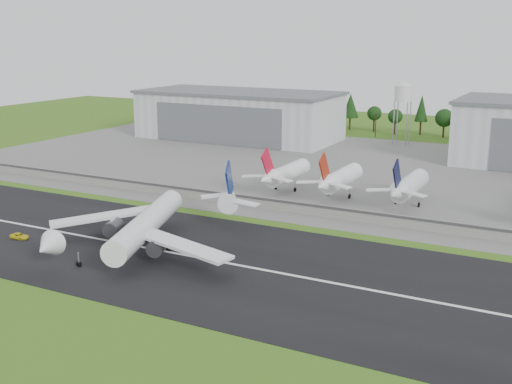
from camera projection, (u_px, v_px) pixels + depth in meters
The scene contains 14 objects.
ground at pixel (189, 275), 137.06m from camera, with size 600.00×600.00×0.00m, color #416C19.
runway at pixel (213, 261), 145.63m from camera, with size 320.00×60.00×0.10m, color black.
runway_centerline at pixel (213, 260), 145.62m from camera, with size 220.00×1.00×0.02m, color white.
apron at pixel (367, 171), 240.10m from camera, with size 320.00×150.00×0.10m, color slate.
blast_fence at pixel (295, 207), 183.84m from camera, with size 240.00×0.61×3.50m.
hangar_west at pixel (239, 115), 312.07m from camera, with size 97.00×44.00×23.20m.
water_tower at pixel (404, 91), 292.28m from camera, with size 8.40×8.40×29.40m.
utility_poles at pixel (419, 141), 308.81m from camera, with size 230.00×3.00×12.00m, color black, non-canonical shape.
treeline at pixel (427, 136), 321.69m from camera, with size 320.00×16.00×22.00m, color black, non-canonical shape.
main_airliner at pixel (145, 229), 152.52m from camera, with size 54.02×57.56×18.17m.
ground_vehicle at pixel (19, 236), 160.86m from camera, with size 2.32×5.03×1.40m, color yellow.
parked_jet_red_a at pixel (284, 174), 207.62m from camera, with size 7.36×31.29×16.55m.
parked_jet_red_b at pixel (338, 179), 199.17m from camera, with size 7.36×31.29×16.66m.
parked_jet_navy at pixel (407, 187), 189.36m from camera, with size 7.36×31.29×16.71m.
Camera 1 is at (72.76, -107.19, 50.27)m, focal length 45.00 mm.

